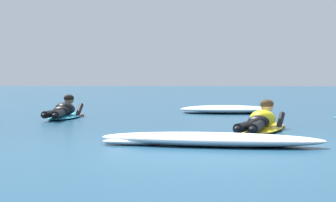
# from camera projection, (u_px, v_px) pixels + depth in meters

# --- Properties ---
(ground_plane) EXTENTS (120.00, 120.00, 0.00)m
(ground_plane) POSITION_uv_depth(u_px,v_px,m) (221.00, 111.00, 17.39)
(ground_plane) COLOR navy
(surfer_near) EXTENTS (1.01, 2.71, 0.53)m
(surfer_near) POSITION_uv_depth(u_px,v_px,m) (261.00, 123.00, 10.54)
(surfer_near) COLOR yellow
(surfer_near) RESTS_ON ground
(surfer_far) EXTENTS (0.62, 2.45, 0.55)m
(surfer_far) POSITION_uv_depth(u_px,v_px,m) (64.00, 112.00, 14.02)
(surfer_far) COLOR #2DB2D1
(surfer_far) RESTS_ON ground
(whitewater_front) EXTENTS (2.23, 1.25, 0.19)m
(whitewater_front) POSITION_uv_depth(u_px,v_px,m) (227.00, 110.00, 16.16)
(whitewater_front) COLOR white
(whitewater_front) RESTS_ON ground
(whitewater_back) EXTENTS (2.88, 1.13, 0.17)m
(whitewater_back) POSITION_uv_depth(u_px,v_px,m) (211.00, 140.00, 8.31)
(whitewater_back) COLOR white
(whitewater_back) RESTS_ON ground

